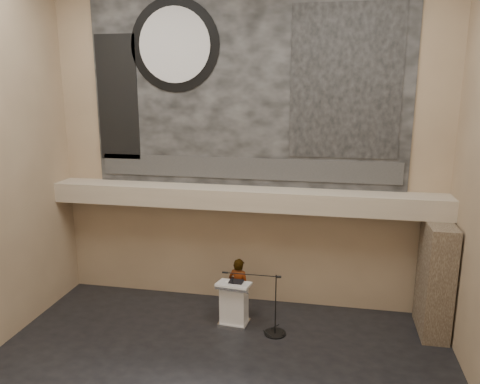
# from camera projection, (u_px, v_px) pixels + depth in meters

# --- Properties ---
(wall_back) EXTENTS (10.00, 0.02, 8.50)m
(wall_back) POSITION_uv_depth(u_px,v_px,m) (246.00, 145.00, 11.90)
(wall_back) COLOR #897157
(wall_back) RESTS_ON floor
(wall_front) EXTENTS (10.00, 0.02, 8.50)m
(wall_front) POSITION_uv_depth(u_px,v_px,m) (89.00, 259.00, 4.26)
(wall_front) COLOR #897157
(wall_front) RESTS_ON floor
(soffit) EXTENTS (10.00, 0.80, 0.50)m
(soffit) POSITION_uv_depth(u_px,v_px,m) (243.00, 198.00, 11.81)
(soffit) COLOR tan
(soffit) RESTS_ON wall_back
(sprinkler_left) EXTENTS (0.04, 0.04, 0.06)m
(sprinkler_left) POSITION_uv_depth(u_px,v_px,m) (182.00, 206.00, 12.13)
(sprinkler_left) COLOR #B2893D
(sprinkler_left) RESTS_ON soffit
(sprinkler_right) EXTENTS (0.04, 0.04, 0.06)m
(sprinkler_right) POSITION_uv_depth(u_px,v_px,m) (319.00, 213.00, 11.48)
(sprinkler_right) COLOR #B2893D
(sprinkler_right) RESTS_ON soffit
(banner) EXTENTS (8.00, 0.05, 5.00)m
(banner) POSITION_uv_depth(u_px,v_px,m) (246.00, 87.00, 11.53)
(banner) COLOR black
(banner) RESTS_ON wall_back
(banner_text_strip) EXTENTS (7.76, 0.02, 0.55)m
(banner_text_strip) POSITION_uv_depth(u_px,v_px,m) (245.00, 168.00, 11.97)
(banner_text_strip) COLOR #2D2D2D
(banner_text_strip) RESTS_ON banner
(banner_clock_rim) EXTENTS (2.30, 0.02, 2.30)m
(banner_clock_rim) POSITION_uv_depth(u_px,v_px,m) (175.00, 45.00, 11.60)
(banner_clock_rim) COLOR black
(banner_clock_rim) RESTS_ON banner
(banner_clock_face) EXTENTS (1.84, 0.02, 1.84)m
(banner_clock_face) POSITION_uv_depth(u_px,v_px,m) (174.00, 45.00, 11.58)
(banner_clock_face) COLOR silver
(banner_clock_face) RESTS_ON banner
(banner_building_print) EXTENTS (2.60, 0.02, 3.60)m
(banner_building_print) POSITION_uv_depth(u_px,v_px,m) (346.00, 82.00, 11.03)
(banner_building_print) COLOR black
(banner_building_print) RESTS_ON banner
(banner_brick_print) EXTENTS (1.10, 0.02, 3.20)m
(banner_brick_print) POSITION_uv_depth(u_px,v_px,m) (118.00, 98.00, 12.19)
(banner_brick_print) COLOR black
(banner_brick_print) RESTS_ON banner
(stone_pier) EXTENTS (0.60, 1.40, 2.70)m
(stone_pier) POSITION_uv_depth(u_px,v_px,m) (435.00, 278.00, 10.89)
(stone_pier) COLOR #45382A
(stone_pier) RESTS_ON floor
(lectern) EXTENTS (0.84, 0.64, 1.14)m
(lectern) POSITION_uv_depth(u_px,v_px,m) (234.00, 304.00, 11.38)
(lectern) COLOR silver
(lectern) RESTS_ON floor
(binder) EXTENTS (0.35, 0.29, 0.04)m
(binder) POSITION_uv_depth(u_px,v_px,m) (236.00, 282.00, 11.26)
(binder) COLOR black
(binder) RESTS_ON lectern
(papers) EXTENTS (0.31, 0.37, 0.00)m
(papers) POSITION_uv_depth(u_px,v_px,m) (230.00, 283.00, 11.21)
(papers) COLOR silver
(papers) RESTS_ON lectern
(speaker_person) EXTENTS (0.64, 0.50, 1.53)m
(speaker_person) POSITION_uv_depth(u_px,v_px,m) (239.00, 287.00, 11.78)
(speaker_person) COLOR silver
(speaker_person) RESTS_ON floor
(mic_stand) EXTENTS (1.53, 0.52, 1.49)m
(mic_stand) POSITION_uv_depth(u_px,v_px,m) (273.00, 325.00, 11.03)
(mic_stand) COLOR black
(mic_stand) RESTS_ON floor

